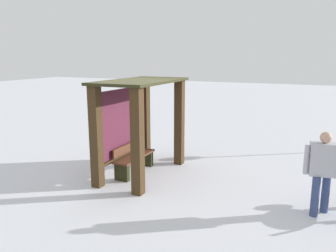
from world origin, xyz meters
TOP-DOWN VIEW (x-y plane):
  - ground_plane at (0.00, 0.00)m, footprint 60.00×60.00m
  - bus_shelter at (0.00, 0.15)m, footprint 2.58×1.37m
  - bench_left_inside at (0.00, 0.24)m, footprint 1.40×0.41m
  - person_walking at (-0.55, -3.96)m, footprint 0.41×0.66m

SIDE VIEW (x-z plane):
  - ground_plane at x=0.00m, z-range 0.00..0.00m
  - bench_left_inside at x=0.00m, z-range -0.02..0.71m
  - person_walking at x=-0.55m, z-range 0.13..1.67m
  - bus_shelter at x=0.00m, z-range 0.29..2.58m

